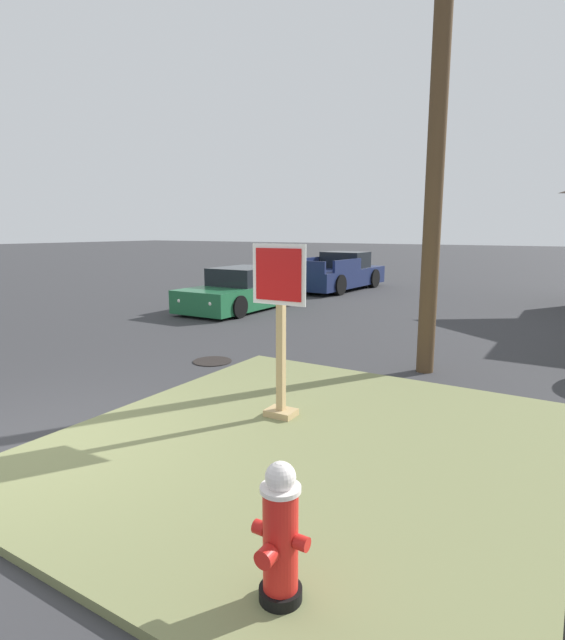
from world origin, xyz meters
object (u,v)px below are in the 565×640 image
Objects in this scene: manhole_cover at (212,361)px; parked_sedan_green at (242,291)px; pickup_truck_navy at (338,274)px; utility_pole at (442,32)px; stop_sign at (280,335)px; fire_hydrant at (280,536)px.

parked_sedan_green reaches higher than manhole_cover.
pickup_truck_navy is 0.50× the size of utility_pole.
utility_pole is at bearing 74.47° from stop_sign.
stop_sign is 14.28m from pickup_truck_navy.
manhole_cover is at bearing -59.03° from parked_sedan_green.
fire_hydrant is at bearing -46.60° from manhole_cover.
fire_hydrant is 0.09× the size of utility_pole.
stop_sign is 3.04× the size of manhole_cover.
utility_pole is (3.47, 1.40, 5.30)m from manhole_cover.
parked_sedan_green is at bearing 127.17° from fire_hydrant.
utility_pole is (-0.75, 5.87, 4.79)m from fire_hydrant.
pickup_truck_navy reaches higher than fire_hydrant.
manhole_cover is 0.14× the size of pickup_truck_navy.
utility_pole is at bearing -57.53° from pickup_truck_navy.
stop_sign is 0.49× the size of parked_sedan_green.
parked_sedan_green reaches higher than fire_hydrant.
fire_hydrant is 7.61m from utility_pole.
fire_hydrant reaches higher than manhole_cover.
fire_hydrant is at bearing -58.23° from stop_sign.
stop_sign is (-1.64, 2.65, 0.60)m from fire_hydrant.
pickup_truck_navy is at bearing 104.18° from manhole_cover.
fire_hydrant is at bearing -52.83° from parked_sedan_green.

